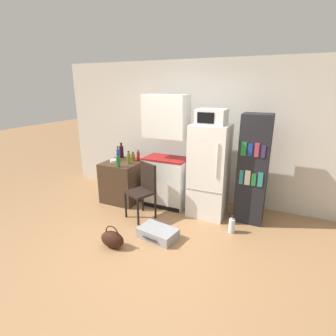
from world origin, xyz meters
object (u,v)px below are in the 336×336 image
side_table (124,181)px  bottle_blue_soda (118,154)px  bottle_olive_oil (129,159)px  bottle_green_tall (118,161)px  bottle_wine_dark (121,152)px  bowl (114,161)px  suitcase_large_flat (158,233)px  refrigerator (209,171)px  water_bottle_front (232,225)px  bookshelf (253,170)px  microwave (212,117)px  chair (144,186)px  handbag (112,239)px  kitchen_hutch (166,157)px  bottle_amber_beer (133,157)px  bottle_ketchup_red (138,156)px

side_table → bottle_blue_soda: bearing=153.7°
bottle_olive_oil → bottle_green_tall: (-0.07, -0.25, -0.00)m
side_table → bottle_wine_dark: (-0.18, 0.24, 0.53)m
bowl → suitcase_large_flat: bearing=-33.2°
bottle_olive_oil → bowl: 0.35m
bottle_blue_soda → suitcase_large_flat: bearing=-37.0°
bottle_blue_soda → bottle_olive_oil: bearing=-23.0°
bottle_green_tall → bottle_blue_soda: bottle_blue_soda is taller
refrigerator → water_bottle_front: (0.53, -0.45, -0.68)m
bookshelf → bowl: 2.57m
microwave → chair: 1.61m
bowl → handbag: (0.93, -1.40, -0.68)m
bottle_green_tall → handbag: 1.53m
refrigerator → bottle_green_tall: (-1.58, -0.40, 0.09)m
bottle_olive_oil → bottle_blue_soda: (-0.34, 0.15, 0.01)m
bottle_olive_oil → chair: bearing=-35.3°
bottle_green_tall → bottle_blue_soda: size_ratio=0.90×
kitchen_hutch → refrigerator: (0.83, -0.04, -0.16)m
bottle_amber_beer → chair: 0.88m
bottle_wine_dark → bottle_green_tall: bearing=-61.4°
side_table → bottle_green_tall: (0.12, -0.32, 0.50)m
microwave → bottle_olive_oil: size_ratio=1.87×
bottle_green_tall → bowl: bearing=136.8°
bottle_blue_soda → bowl: (0.00, -0.14, -0.09)m
bottle_olive_oil → bottle_ketchup_red: bearing=82.5°
side_table → refrigerator: bearing=2.9°
bottle_ketchup_red → bottle_amber_beer: bottle_ketchup_red is taller
microwave → suitcase_large_flat: size_ratio=0.75×
bottle_olive_oil → bowl: (-0.34, 0.01, -0.08)m
microwave → bottle_wine_dark: 2.05m
bottle_green_tall → water_bottle_front: bottle_green_tall is taller
refrigerator → bottle_olive_oil: refrigerator is taller
bottle_olive_oil → refrigerator: bearing=5.9°
bottle_green_tall → suitcase_large_flat: bearing=-30.4°
bottle_amber_beer → bookshelf: bearing=0.9°
bottle_blue_soda → handbag: size_ratio=0.76×
bookshelf → bottle_olive_oil: (-2.22, -0.24, -0.01)m
side_table → bottle_wine_dark: bearing=127.7°
bookshelf → bottle_green_tall: bearing=-167.9°
bottle_wine_dark → handbag: size_ratio=0.88×
refrigerator → bottle_green_tall: 1.64m
refrigerator → microwave: size_ratio=3.42×
bottle_blue_soda → handbag: bearing=-58.8°
refrigerator → bottle_olive_oil: 1.52m
bottle_olive_oil → bottle_amber_beer: 0.21m
chair → handbag: bearing=-64.0°
bottle_ketchup_red → bottle_blue_soda: bearing=-159.7°
bottle_amber_beer → bottle_olive_oil: bearing=-80.3°
suitcase_large_flat → chair: bearing=143.8°
microwave → bowl: (-1.85, -0.15, -0.91)m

